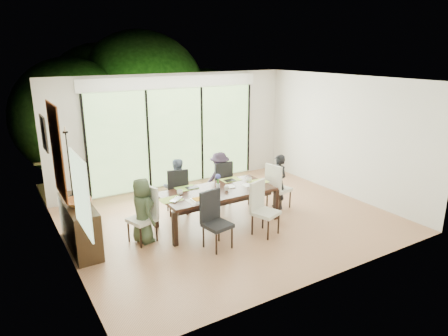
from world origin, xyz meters
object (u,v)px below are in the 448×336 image
table_top (217,192)px  person_far_left (177,187)px  chair_far_left (177,190)px  chair_near_right (266,209)px  person_far_right (220,178)px  vase (218,186)px  bowl (78,202)px  chair_far_right (219,182)px  person_left_end (142,211)px  chair_near_left (218,221)px  chair_left_end (142,215)px  chair_right_end (279,186)px  cup_b (227,188)px  person_right_end (279,182)px  laptop (178,200)px  cup_c (249,180)px  sideboard (80,226)px  cup_a (180,192)px

table_top → person_far_left: bearing=118.5°
chair_far_left → chair_near_right: 1.96m
person_far_right → chair_near_right: bearing=89.5°
vase → bowl: size_ratio=0.25×
chair_far_right → person_left_end: size_ratio=0.85×
chair_near_left → bowl: chair_near_left is taller
chair_near_left → chair_far_left: bearing=78.7°
chair_left_end → chair_far_left: size_ratio=1.00×
chair_right_end → cup_b: chair_right_end is taller
person_right_end → person_far_right: size_ratio=1.00×
chair_right_end → person_far_left: (-1.95, 0.83, 0.08)m
laptop → person_left_end: bearing=133.2°
chair_near_left → cup_c: size_ratio=8.87×
chair_far_left → person_left_end: (-1.03, -0.85, 0.08)m
sideboard → laptop: bearing=-15.3°
person_far_right → person_left_end: bearing=23.5°
vase → cup_a: 0.76m
cup_a → cup_c: 1.50m
cup_b → table_top: bearing=146.3°
chair_left_end → laptop: size_ratio=3.33×
table_top → chair_left_end: 1.51m
chair_near_right → laptop: bearing=131.0°
person_right_end → laptop: size_ratio=3.91×
chair_far_left → chair_far_right: bearing=-165.0°
chair_near_right → person_left_end: person_left_end is taller
cup_b → cup_c: bearing=17.1°
person_far_right → cup_a: 1.43m
chair_near_left → chair_near_right: same height
person_right_end → cup_a: bearing=-92.3°
chair_far_left → sideboard: chair_far_left is taller
chair_far_left → table_top: bearing=132.9°
chair_near_right → person_right_end: person_right_end is taller
chair_near_right → vase: (-0.45, 0.92, 0.23)m
cup_a → cup_c: (1.50, -0.05, 0.00)m
chair_left_end → bowl: size_ratio=2.33×
chair_right_end → vase: chair_right_end is taller
cup_a → cup_c: same height
chair_left_end → cup_a: chair_left_end is taller
chair_near_right → cup_b: 0.87m
cup_a → sideboard: sideboard is taller
table_top → vase: size_ratio=20.00×
person_right_end → vase: 1.44m
chair_right_end → person_left_end: bearing=78.3°
chair_far_left → chair_left_end: bearing=54.0°
chair_left_end → person_right_end: (2.98, 0.00, 0.08)m
person_far_left → vase: size_ratio=10.75×
chair_far_left → chair_near_left: same height
chair_far_right → person_far_left: bearing=2.8°
chair_far_left → bowl: 2.13m
chair_near_left → cup_b: (0.65, 0.77, 0.22)m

